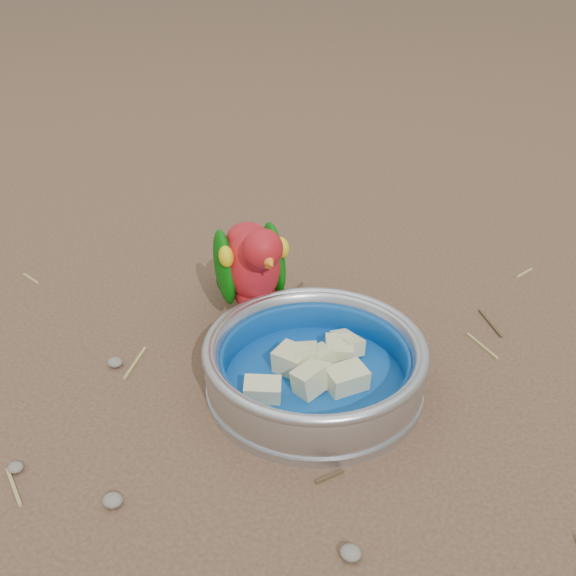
% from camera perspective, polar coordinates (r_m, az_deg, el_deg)
% --- Properties ---
extents(ground, '(60.00, 60.00, 0.00)m').
position_cam_1_polar(ground, '(0.68, -6.74, -11.56)').
color(ground, brown).
extents(food_bowl, '(0.24, 0.24, 0.02)m').
position_cam_1_polar(food_bowl, '(0.71, 2.36, -8.43)').
color(food_bowl, '#B2B2BA').
rests_on(food_bowl, ground).
extents(bowl_wall, '(0.24, 0.24, 0.04)m').
position_cam_1_polar(bowl_wall, '(0.69, 2.41, -6.50)').
color(bowl_wall, '#B2B2BA').
rests_on(bowl_wall, food_bowl).
extents(fruit_wedges, '(0.14, 0.14, 0.03)m').
position_cam_1_polar(fruit_wedges, '(0.70, 2.40, -6.96)').
color(fruit_wedges, beige).
rests_on(fruit_wedges, food_bowl).
extents(lory_parrot, '(0.18, 0.19, 0.15)m').
position_cam_1_polar(lory_parrot, '(0.78, -3.18, 1.26)').
color(lory_parrot, '#A9131A').
rests_on(lory_parrot, ground).
extents(ground_debris, '(0.90, 0.80, 0.01)m').
position_cam_1_polar(ground_debris, '(0.72, -7.16, -8.63)').
color(ground_debris, '#9E8D51').
rests_on(ground_debris, ground).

